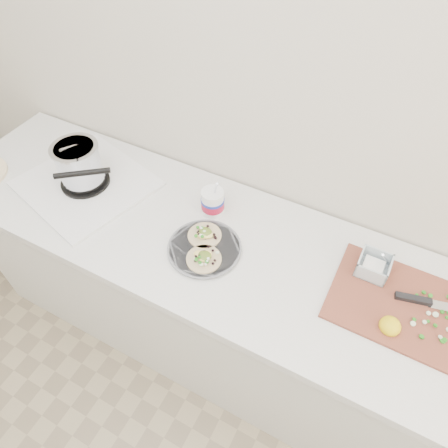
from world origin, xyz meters
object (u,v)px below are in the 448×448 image
at_px(stove, 82,171).
at_px(taco_plate, 204,247).
at_px(cutboard, 404,301).
at_px(tub, 213,200).

xyz_separation_m(stove, taco_plate, (0.62, -0.07, -0.06)).
bearing_deg(stove, cutboard, 16.97).
height_order(stove, tub, stove).
distance_m(taco_plate, tub, 0.20).
height_order(stove, taco_plate, stove).
bearing_deg(stove, tub, 26.85).
xyz_separation_m(stove, cutboard, (1.32, 0.04, -0.06)).
distance_m(stove, tub, 0.57).
distance_m(stove, cutboard, 1.33).
xyz_separation_m(taco_plate, cutboard, (0.70, 0.11, 0.00)).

